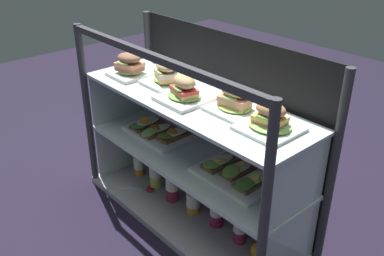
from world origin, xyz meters
name	(u,v)px	position (x,y,z in m)	size (l,w,h in m)	color
ground_plane	(192,219)	(0.00, 0.00, -0.01)	(6.00, 6.00, 0.02)	black
case_base_deck	(192,214)	(0.00, 0.00, 0.02)	(1.20, 0.43, 0.03)	#A4A5A9
case_frame	(210,124)	(0.00, 0.11, 0.48)	(1.20, 0.43, 0.88)	#333338
riser_lower_tier	(192,186)	(0.00, 0.00, 0.18)	(1.13, 0.36, 0.30)	silver
shelf_lower_glass	(192,157)	(0.00, 0.00, 0.34)	(1.14, 0.38, 0.02)	silver
riser_upper_tier	(192,130)	(0.00, 0.00, 0.49)	(1.13, 0.36, 0.27)	silver
shelf_upper_glass	(192,100)	(0.00, 0.00, 0.63)	(1.14, 0.38, 0.02)	silver
plated_roll_sandwich_near_right_corner	(129,67)	(-0.40, -0.05, 0.68)	(0.17, 0.17, 0.11)	white
plated_roll_sandwich_left_of_center	(167,75)	(-0.19, 0.02, 0.68)	(0.19, 0.19, 0.11)	white
plated_roll_sandwich_center	(183,92)	(0.00, -0.04, 0.68)	(0.20, 0.20, 0.11)	white
plated_roll_sandwich_mid_right	(235,101)	(0.21, 0.04, 0.68)	(0.19, 0.19, 0.11)	white
plated_roll_sandwich_near_left_corner	(270,121)	(0.41, 0.01, 0.68)	(0.20, 0.20, 0.11)	white
open_sandwich_tray_far_left	(160,131)	(-0.26, 0.02, 0.37)	(0.34, 0.25, 0.06)	white
open_sandwich_tray_left_of_center	(237,173)	(0.25, 0.03, 0.37)	(0.34, 0.25, 0.06)	white
juice_bottle_back_left	(138,159)	(-0.44, 0.00, 0.13)	(0.06, 0.06, 0.26)	orange
juice_bottle_front_second	(156,169)	(-0.29, 0.00, 0.14)	(0.07, 0.07, 0.25)	#C1D851
juice_bottle_front_right_end	(172,182)	(-0.14, -0.01, 0.14)	(0.07, 0.07, 0.24)	maroon
juice_bottle_back_center	(194,196)	(0.00, 0.01, 0.12)	(0.07, 0.07, 0.24)	gold
juice_bottle_front_left_end	(217,209)	(0.15, 0.02, 0.12)	(0.06, 0.06, 0.22)	#961E49
juice_bottle_back_right	(241,223)	(0.29, 0.02, 0.14)	(0.06, 0.06, 0.25)	#9C224A
orange_fruit_beside_bottles	(260,251)	(0.42, 0.01, 0.07)	(0.08, 0.08, 0.08)	orange
kitchen_scissors	(146,189)	(-0.30, -0.06, 0.04)	(0.18, 0.16, 0.01)	silver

